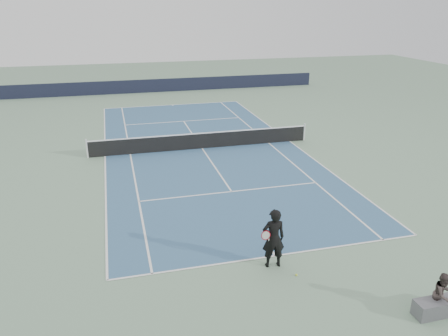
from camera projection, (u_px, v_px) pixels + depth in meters
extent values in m
plane|color=gray|center=(202.00, 149.00, 25.39)|extent=(80.00, 80.00, 0.00)
cube|color=#365B7F|center=(202.00, 148.00, 25.39)|extent=(10.97, 23.77, 0.01)
cylinder|color=silver|center=(87.00, 149.00, 23.69)|extent=(0.10, 0.10, 1.07)
cylinder|color=silver|center=(304.00, 132.00, 26.71)|extent=(0.10, 0.10, 1.07)
cube|color=black|center=(202.00, 141.00, 25.23)|extent=(12.80, 0.03, 0.90)
cube|color=white|center=(202.00, 133.00, 25.06)|extent=(12.80, 0.04, 0.06)
cube|color=black|center=(163.00, 85.00, 41.35)|extent=(30.00, 0.25, 1.20)
imported|color=black|center=(273.00, 238.00, 13.77)|extent=(0.81, 0.61, 2.02)
torus|color=maroon|center=(266.00, 235.00, 13.59)|extent=(0.34, 0.18, 0.36)
cylinder|color=white|center=(266.00, 235.00, 13.59)|extent=(0.29, 0.14, 0.32)
cylinder|color=white|center=(269.00, 242.00, 13.74)|extent=(0.08, 0.13, 0.27)
sphere|color=yellow|center=(296.00, 275.00, 13.58)|extent=(0.07, 0.07, 0.07)
cube|color=#55555A|center=(440.00, 307.00, 11.85)|extent=(1.54, 0.92, 0.47)
imported|color=#423634|center=(442.00, 294.00, 11.71)|extent=(0.73, 0.65, 1.25)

